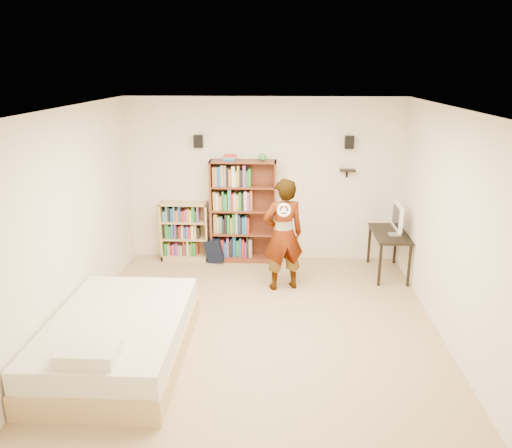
% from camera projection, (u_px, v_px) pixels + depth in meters
% --- Properties ---
extents(ground, '(4.50, 5.00, 0.01)m').
position_uv_depth(ground, '(257.00, 329.00, 6.24)').
color(ground, tan).
rests_on(ground, ground).
extents(room_shell, '(4.52, 5.02, 2.71)m').
position_uv_depth(room_shell, '(257.00, 193.00, 5.71)').
color(room_shell, silver).
rests_on(room_shell, ground).
extents(crown_molding, '(4.50, 5.00, 0.06)m').
position_uv_depth(crown_molding, '(257.00, 112.00, 5.44)').
color(crown_molding, white).
rests_on(crown_molding, room_shell).
extents(speaker_left, '(0.14, 0.12, 0.20)m').
position_uv_depth(speaker_left, '(198.00, 141.00, 7.97)').
color(speaker_left, black).
rests_on(speaker_left, room_shell).
extents(speaker_right, '(0.14, 0.12, 0.20)m').
position_uv_depth(speaker_right, '(349.00, 142.00, 7.87)').
color(speaker_right, black).
rests_on(speaker_right, room_shell).
extents(wall_shelf, '(0.25, 0.16, 0.02)m').
position_uv_depth(wall_shelf, '(348.00, 170.00, 8.01)').
color(wall_shelf, black).
rests_on(wall_shelf, room_shell).
extents(tall_bookshelf, '(1.08, 0.31, 1.70)m').
position_uv_depth(tall_bookshelf, '(243.00, 212.00, 8.23)').
color(tall_bookshelf, brown).
rests_on(tall_bookshelf, ground).
extents(low_bookshelf, '(0.79, 0.30, 0.99)m').
position_uv_depth(low_bookshelf, '(185.00, 231.00, 8.39)').
color(low_bookshelf, tan).
rests_on(low_bookshelf, ground).
extents(computer_desk, '(0.50, 1.01, 0.69)m').
position_uv_depth(computer_desk, '(388.00, 253.00, 7.82)').
color(computer_desk, black).
rests_on(computer_desk, ground).
extents(imac, '(0.15, 0.50, 0.50)m').
position_uv_depth(imac, '(396.00, 220.00, 7.53)').
color(imac, white).
rests_on(imac, computer_desk).
extents(daybed, '(1.44, 2.21, 0.65)m').
position_uv_depth(daybed, '(118.00, 333.00, 5.52)').
color(daybed, beige).
rests_on(daybed, ground).
extents(person, '(0.70, 0.56, 1.66)m').
position_uv_depth(person, '(283.00, 235.00, 7.17)').
color(person, black).
rests_on(person, ground).
extents(wii_wheel, '(0.19, 0.07, 0.19)m').
position_uv_depth(wii_wheel, '(284.00, 210.00, 6.74)').
color(wii_wheel, white).
rests_on(wii_wheel, person).
extents(navy_bag, '(0.33, 0.24, 0.41)m').
position_uv_depth(navy_bag, '(214.00, 250.00, 8.34)').
color(navy_bag, black).
rests_on(navy_bag, ground).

